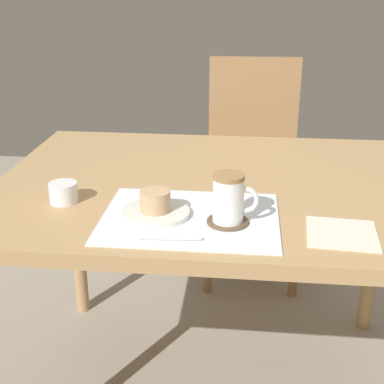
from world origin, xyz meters
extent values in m
cylinder|color=tan|center=(-0.55, 0.39, 0.34)|extent=(0.05, 0.05, 0.68)
cylinder|color=tan|center=(0.55, 0.39, 0.34)|extent=(0.05, 0.05, 0.68)
cube|color=tan|center=(0.00, 0.00, 0.70)|extent=(1.20, 0.88, 0.04)
cylinder|color=#997047|center=(0.29, 0.57, 0.20)|extent=(0.04, 0.04, 0.40)
cylinder|color=#997047|center=(-0.06, 0.56, 0.20)|extent=(0.04, 0.04, 0.40)
cylinder|color=#997047|center=(0.28, 0.93, 0.20)|extent=(0.04, 0.04, 0.40)
cylinder|color=#997047|center=(-0.07, 0.92, 0.20)|extent=(0.04, 0.04, 0.40)
cube|color=#997047|center=(0.11, 0.75, 0.42)|extent=(0.43, 0.43, 0.04)
cube|color=#997047|center=(0.10, 0.94, 0.68)|extent=(0.39, 0.04, 0.48)
cube|color=white|center=(-0.05, -0.25, 0.72)|extent=(0.41, 0.32, 0.00)
cylinder|color=silver|center=(-0.13, -0.24, 0.73)|extent=(0.16, 0.16, 0.01)
cylinder|color=tan|center=(-0.13, -0.24, 0.76)|extent=(0.07, 0.07, 0.05)
cylinder|color=brown|center=(0.04, -0.27, 0.73)|extent=(0.10, 0.10, 0.00)
cylinder|color=white|center=(0.04, -0.27, 0.78)|extent=(0.07, 0.07, 0.10)
cylinder|color=#9E7547|center=(0.04, -0.27, 0.84)|extent=(0.07, 0.07, 0.01)
torus|color=white|center=(0.08, -0.27, 0.78)|extent=(0.06, 0.01, 0.06)
cylinder|color=silver|center=(-0.08, -0.36, 0.73)|extent=(0.13, 0.02, 0.01)
cube|color=silver|center=(0.29, -0.29, 0.72)|extent=(0.16, 0.16, 0.00)
cylinder|color=white|center=(-0.37, -0.18, 0.74)|extent=(0.07, 0.07, 0.05)
camera|label=1|loc=(0.07, -1.36, 1.25)|focal=50.00mm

